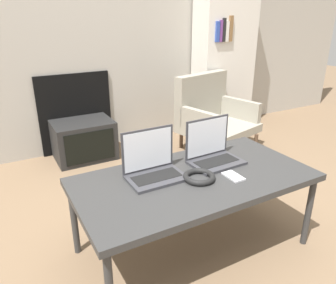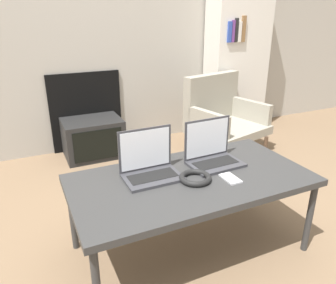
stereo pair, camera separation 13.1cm
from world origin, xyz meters
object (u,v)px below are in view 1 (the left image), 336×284
(laptop_left, at_px, (153,166))
(phone, at_px, (233,176))
(headphones, at_px, (199,177))
(armchair, at_px, (211,113))
(laptop_right, at_px, (212,152))
(tv, at_px, (84,140))

(laptop_left, bearing_deg, phone, -30.69)
(headphones, relative_size, phone, 1.41)
(laptop_left, relative_size, armchair, 0.39)
(headphones, xyz_separation_m, phone, (0.18, -0.07, -0.01))
(laptop_left, relative_size, laptop_right, 0.98)
(tv, relative_size, armchair, 0.69)
(phone, bearing_deg, headphones, 159.27)
(phone, bearing_deg, laptop_left, 149.50)
(headphones, distance_m, phone, 0.19)
(armchair, bearing_deg, phone, -135.94)
(laptop_left, xyz_separation_m, headphones, (0.19, -0.15, -0.05))
(laptop_right, relative_size, armchair, 0.40)
(phone, height_order, armchair, armchair)
(laptop_left, height_order, armchair, armchair)
(headphones, bearing_deg, tv, 96.69)
(phone, xyz_separation_m, armchair, (0.82, 1.31, -0.11))
(headphones, bearing_deg, laptop_left, 141.96)
(laptop_left, distance_m, phone, 0.44)
(headphones, relative_size, armchair, 0.22)
(phone, bearing_deg, armchair, 57.99)
(armchair, bearing_deg, tv, 148.63)
(laptop_right, relative_size, headphones, 1.80)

